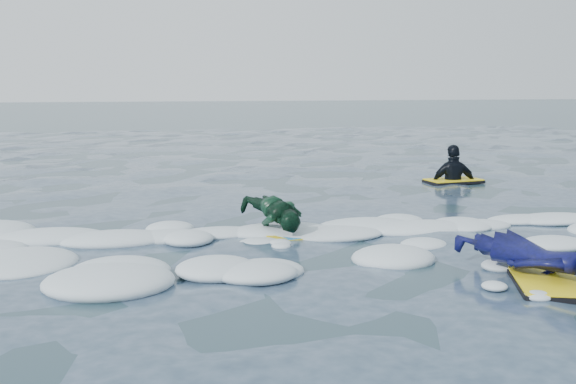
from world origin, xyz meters
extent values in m
plane|color=#162C36|center=(0.00, 0.00, 0.00)|extent=(120.00, 120.00, 0.00)
cube|color=black|center=(2.12, -1.19, 0.04)|extent=(0.92, 1.22, 0.05)
cube|color=yellow|center=(2.12, -1.19, 0.07)|extent=(0.89, 1.19, 0.02)
imported|color=#0D0D5B|center=(2.12, -0.94, 0.24)|extent=(1.20, 1.72, 0.39)
cube|color=black|center=(0.09, 1.38, 0.03)|extent=(0.67, 0.92, 0.04)
cube|color=yellow|center=(0.09, 1.38, 0.06)|extent=(0.64, 0.90, 0.01)
cube|color=#1C81D4|center=(0.09, 1.38, 0.07)|extent=(0.36, 0.80, 0.00)
imported|color=#113E24|center=(0.09, 1.58, 0.26)|extent=(0.80, 1.32, 0.47)
cube|color=black|center=(4.18, 5.40, 0.04)|extent=(1.13, 0.74, 0.05)
cube|color=yellow|center=(4.18, 5.40, 0.07)|extent=(1.11, 0.72, 0.02)
imported|color=black|center=(4.18, 5.40, -0.06)|extent=(0.95, 0.46, 1.58)
camera|label=1|loc=(-1.56, -7.08, 1.91)|focal=45.00mm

